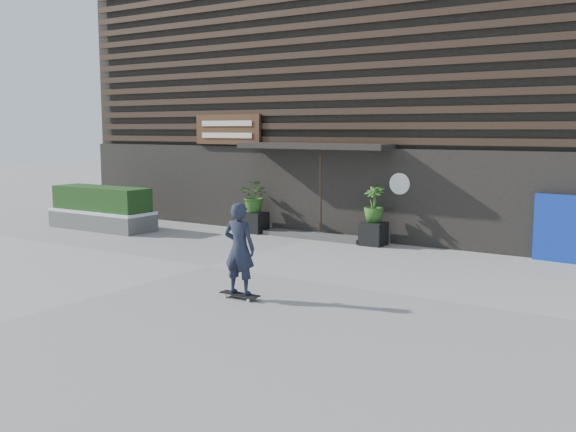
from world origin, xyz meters
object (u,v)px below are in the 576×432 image
Objects in this scene: blue_tarp at (571,230)px; planter_pot_right at (374,234)px; skateboarder at (239,249)px; planter_pot_left at (255,222)px; raised_bed at (102,221)px.

planter_pot_right is at bearing -170.96° from blue_tarp.
planter_pot_left is at bearing 123.76° from skateboarder.
skateboarder reaches higher than raised_bed.
planter_pot_right is (3.80, 0.00, 0.00)m from planter_pot_left.
skateboarder is at bearing -118.25° from blue_tarp.
planter_pot_right reaches higher than raised_bed.
blue_tarp reaches higher than planter_pot_right.
blue_tarp is at bearing 3.63° from planter_pot_right.
planter_pot_left is 7.53m from skateboarder.
raised_bed is (-8.14, -1.93, -0.05)m from planter_pot_right.
skateboarder is (-4.36, -6.54, 0.14)m from blue_tarp.
skateboarder is (4.17, -6.24, 0.61)m from planter_pot_left.
skateboarder is at bearing -86.57° from planter_pot_right.
blue_tarp reaches higher than raised_bed.
planter_pot_left and planter_pot_right have the same top height.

